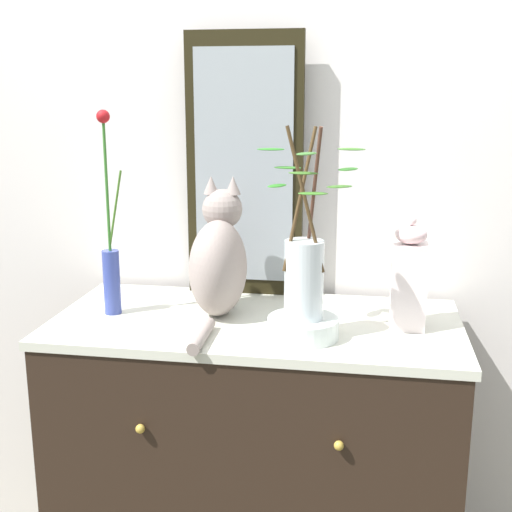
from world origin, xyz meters
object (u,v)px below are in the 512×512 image
object	(u,v)px
sideboard	(256,472)
vase_slim_green	(111,262)
jar_lidded_porcelain	(409,278)
bowl_porcelain	(303,328)
mirror_leaning	(244,167)
cat_sitting	(219,261)
vase_glass_clear	(304,270)

from	to	relation	value
sideboard	vase_slim_green	xyz separation A→B (m)	(-0.41, -0.01, 0.62)
jar_lidded_porcelain	bowl_porcelain	bearing A→B (deg)	-155.16
sideboard	mirror_leaning	size ratio (longest dim) A/B	1.42
sideboard	cat_sitting	size ratio (longest dim) A/B	2.50
vase_slim_green	jar_lidded_porcelain	xyz separation A→B (m)	(0.81, 0.02, -0.01)
mirror_leaning	cat_sitting	xyz separation A→B (m)	(-0.03, -0.21, -0.24)
cat_sitting	bowl_porcelain	xyz separation A→B (m)	(0.25, -0.15, -0.13)
vase_glass_clear	cat_sitting	bearing A→B (deg)	148.98
mirror_leaning	cat_sitting	bearing A→B (deg)	-99.23
sideboard	jar_lidded_porcelain	distance (m)	0.73
bowl_porcelain	vase_glass_clear	xyz separation A→B (m)	(0.00, 0.00, 0.15)
cat_sitting	jar_lidded_porcelain	bearing A→B (deg)	-3.39
cat_sitting	vase_glass_clear	size ratio (longest dim) A/B	0.93
bowl_porcelain	mirror_leaning	bearing A→B (deg)	120.81
sideboard	mirror_leaning	distance (m)	0.90
sideboard	bowl_porcelain	world-z (taller)	bowl_porcelain
bowl_porcelain	jar_lidded_porcelain	distance (m)	0.31
mirror_leaning	vase_slim_green	size ratio (longest dim) A/B	1.39
sideboard	cat_sitting	world-z (taller)	cat_sitting
vase_glass_clear	vase_slim_green	bearing A→B (deg)	169.34
vase_slim_green	bowl_porcelain	distance (m)	0.57
sideboard	vase_glass_clear	world-z (taller)	vase_glass_clear
cat_sitting	vase_slim_green	size ratio (longest dim) A/B	0.79
vase_slim_green	vase_glass_clear	bearing A→B (deg)	-10.66
vase_slim_green	vase_glass_clear	xyz separation A→B (m)	(0.55, -0.10, 0.03)
mirror_leaning	cat_sitting	size ratio (longest dim) A/B	1.75
sideboard	vase_glass_clear	xyz separation A→B (m)	(0.14, -0.12, 0.65)
vase_slim_green	mirror_leaning	bearing A→B (deg)	38.42
sideboard	cat_sitting	xyz separation A→B (m)	(-0.11, 0.03, 0.63)
sideboard	bowl_porcelain	distance (m)	0.53
vase_glass_clear	jar_lidded_porcelain	size ratio (longest dim) A/B	1.60
bowl_porcelain	jar_lidded_porcelain	size ratio (longest dim) A/B	0.61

